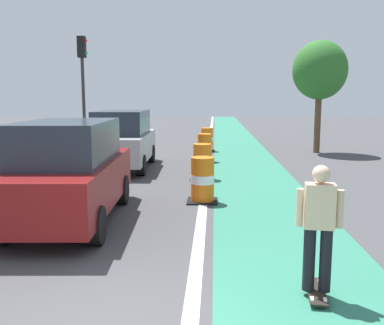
{
  "coord_description": "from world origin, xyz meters",
  "views": [
    {
      "loc": [
        1.16,
        -3.91,
        2.51
      ],
      "look_at": [
        0.67,
        5.32,
        1.1
      ],
      "focal_mm": 40.23,
      "sensor_mm": 36.0,
      "label": 1
    }
  ],
  "objects_px": {
    "skateboarder_on_lane": "(319,227)",
    "traffic_barrel_mid": "(202,162)",
    "traffic_barrel_back": "(205,148)",
    "pedestrian_crossing": "(101,133)",
    "parked_suv_nearest": "(68,171)",
    "parked_suv_second": "(123,139)",
    "traffic_light_corner": "(83,74)",
    "traffic_barrel_front": "(202,180)",
    "street_tree_sidewalk": "(320,71)",
    "traffic_barrel_far": "(207,140)"
  },
  "relations": [
    {
      "from": "traffic_barrel_front",
      "to": "pedestrian_crossing",
      "type": "distance_m",
      "value": 10.65
    },
    {
      "from": "traffic_barrel_mid",
      "to": "traffic_barrel_far",
      "type": "distance_m",
      "value": 6.96
    },
    {
      "from": "pedestrian_crossing",
      "to": "traffic_barrel_back",
      "type": "bearing_deg",
      "value": -29.77
    },
    {
      "from": "pedestrian_crossing",
      "to": "street_tree_sidewalk",
      "type": "distance_m",
      "value": 10.29
    },
    {
      "from": "parked_suv_second",
      "to": "street_tree_sidewalk",
      "type": "xyz_separation_m",
      "value": [
        7.88,
        4.81,
        2.63
      ]
    },
    {
      "from": "skateboarder_on_lane",
      "to": "traffic_barrel_far",
      "type": "distance_m",
      "value": 14.92
    },
    {
      "from": "parked_suv_second",
      "to": "pedestrian_crossing",
      "type": "xyz_separation_m",
      "value": [
        -2.02,
        4.63,
        -0.17
      ]
    },
    {
      "from": "pedestrian_crossing",
      "to": "traffic_barrel_front",
      "type": "bearing_deg",
      "value": -62.17
    },
    {
      "from": "parked_suv_nearest",
      "to": "pedestrian_crossing",
      "type": "height_order",
      "value": "parked_suv_nearest"
    },
    {
      "from": "skateboarder_on_lane",
      "to": "traffic_barrel_front",
      "type": "height_order",
      "value": "skateboarder_on_lane"
    },
    {
      "from": "skateboarder_on_lane",
      "to": "parked_suv_second",
      "type": "height_order",
      "value": "parked_suv_second"
    },
    {
      "from": "street_tree_sidewalk",
      "to": "traffic_barrel_far",
      "type": "bearing_deg",
      "value": 176.34
    },
    {
      "from": "traffic_barrel_back",
      "to": "traffic_light_corner",
      "type": "bearing_deg",
      "value": 159.5
    },
    {
      "from": "traffic_barrel_mid",
      "to": "street_tree_sidewalk",
      "type": "xyz_separation_m",
      "value": [
        5.02,
        6.64,
        3.14
      ]
    },
    {
      "from": "traffic_barrel_front",
      "to": "pedestrian_crossing",
      "type": "xyz_separation_m",
      "value": [
        -4.97,
        9.42,
        0.33
      ]
    },
    {
      "from": "skateboarder_on_lane",
      "to": "parked_suv_nearest",
      "type": "distance_m",
      "value": 5.27
    },
    {
      "from": "traffic_barrel_far",
      "to": "traffic_barrel_mid",
      "type": "bearing_deg",
      "value": -90.13
    },
    {
      "from": "traffic_light_corner",
      "to": "parked_suv_second",
      "type": "bearing_deg",
      "value": -56.81
    },
    {
      "from": "traffic_barrel_front",
      "to": "traffic_barrel_mid",
      "type": "height_order",
      "value": "same"
    },
    {
      "from": "skateboarder_on_lane",
      "to": "traffic_barrel_mid",
      "type": "relative_size",
      "value": 1.55
    },
    {
      "from": "traffic_light_corner",
      "to": "street_tree_sidewalk",
      "type": "distance_m",
      "value": 10.44
    },
    {
      "from": "street_tree_sidewalk",
      "to": "parked_suv_nearest",
      "type": "bearing_deg",
      "value": -123.67
    },
    {
      "from": "parked_suv_nearest",
      "to": "traffic_barrel_mid",
      "type": "distance_m",
      "value": 5.4
    },
    {
      "from": "parked_suv_nearest",
      "to": "traffic_barrel_front",
      "type": "height_order",
      "value": "parked_suv_nearest"
    },
    {
      "from": "traffic_light_corner",
      "to": "pedestrian_crossing",
      "type": "bearing_deg",
      "value": 57.54
    },
    {
      "from": "skateboarder_on_lane",
      "to": "traffic_barrel_far",
      "type": "height_order",
      "value": "skateboarder_on_lane"
    },
    {
      "from": "parked_suv_nearest",
      "to": "traffic_barrel_front",
      "type": "distance_m",
      "value": 3.23
    },
    {
      "from": "traffic_barrel_front",
      "to": "traffic_barrel_far",
      "type": "xyz_separation_m",
      "value": [
        -0.07,
        9.92,
        0.0
      ]
    },
    {
      "from": "traffic_barrel_far",
      "to": "traffic_barrel_front",
      "type": "bearing_deg",
      "value": -89.57
    },
    {
      "from": "skateboarder_on_lane",
      "to": "traffic_barrel_far",
      "type": "bearing_deg",
      "value": 96.39
    },
    {
      "from": "parked_suv_second",
      "to": "traffic_barrel_mid",
      "type": "height_order",
      "value": "parked_suv_second"
    },
    {
      "from": "parked_suv_nearest",
      "to": "traffic_barrel_mid",
      "type": "height_order",
      "value": "parked_suv_nearest"
    },
    {
      "from": "pedestrian_crossing",
      "to": "parked_suv_nearest",
      "type": "bearing_deg",
      "value": -78.26
    },
    {
      "from": "parked_suv_second",
      "to": "traffic_light_corner",
      "type": "bearing_deg",
      "value": 123.19
    },
    {
      "from": "skateboarder_on_lane",
      "to": "pedestrian_crossing",
      "type": "bearing_deg",
      "value": 114.59
    },
    {
      "from": "skateboarder_on_lane",
      "to": "traffic_barrel_mid",
      "type": "distance_m",
      "value": 8.05
    },
    {
      "from": "traffic_barrel_far",
      "to": "street_tree_sidewalk",
      "type": "bearing_deg",
      "value": -3.66
    },
    {
      "from": "parked_suv_second",
      "to": "traffic_barrel_far",
      "type": "height_order",
      "value": "parked_suv_second"
    },
    {
      "from": "skateboarder_on_lane",
      "to": "street_tree_sidewalk",
      "type": "bearing_deg",
      "value": 77.02
    },
    {
      "from": "traffic_barrel_back",
      "to": "pedestrian_crossing",
      "type": "distance_m",
      "value": 5.62
    },
    {
      "from": "parked_suv_nearest",
      "to": "skateboarder_on_lane",
      "type": "bearing_deg",
      "value": -36.54
    },
    {
      "from": "traffic_barrel_back",
      "to": "pedestrian_crossing",
      "type": "xyz_separation_m",
      "value": [
        -4.87,
        2.79,
        0.33
      ]
    },
    {
      "from": "traffic_barrel_far",
      "to": "street_tree_sidewalk",
      "type": "xyz_separation_m",
      "value": [
        5.0,
        -0.32,
        3.14
      ]
    },
    {
      "from": "traffic_barrel_back",
      "to": "traffic_barrel_far",
      "type": "relative_size",
      "value": 1.0
    },
    {
      "from": "skateboarder_on_lane",
      "to": "parked_suv_second",
      "type": "bearing_deg",
      "value": 115.06
    },
    {
      "from": "parked_suv_second",
      "to": "traffic_barrel_front",
      "type": "distance_m",
      "value": 5.65
    },
    {
      "from": "parked_suv_nearest",
      "to": "pedestrian_crossing",
      "type": "bearing_deg",
      "value": 101.74
    },
    {
      "from": "traffic_barrel_far",
      "to": "parked_suv_second",
      "type": "bearing_deg",
      "value": -119.3
    },
    {
      "from": "skateboarder_on_lane",
      "to": "parked_suv_second",
      "type": "distance_m",
      "value": 10.71
    },
    {
      "from": "traffic_barrel_front",
      "to": "traffic_barrel_back",
      "type": "bearing_deg",
      "value": 90.86
    }
  ]
}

